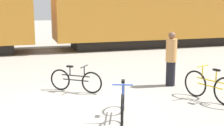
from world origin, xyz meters
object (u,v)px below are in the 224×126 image
freight_train (43,2)px  bicycle_yellow (210,87)px  person_in_tan (171,59)px  bicycle_blue (123,102)px  bicycle_black (76,80)px

freight_train → bicycle_yellow: size_ratio=33.97×
bicycle_yellow → person_in_tan: bearing=99.1°
bicycle_yellow → bicycle_blue: bearing=-169.1°
bicycle_black → bicycle_blue: size_ratio=0.87×
bicycle_black → person_in_tan: bearing=-3.2°
freight_train → person_in_tan: (3.29, -8.69, -1.81)m
freight_train → person_in_tan: 9.46m
freight_train → bicycle_blue: size_ratio=35.37×
freight_train → bicycle_yellow: bearing=-71.1°
person_in_tan → freight_train: bearing=-86.9°
bicycle_yellow → person_in_tan: (-0.28, 1.77, 0.47)m
bicycle_yellow → bicycle_black: size_ratio=1.19×
bicycle_black → bicycle_blue: bicycle_blue is taller
bicycle_yellow → person_in_tan: size_ratio=0.96×
bicycle_black → person_in_tan: (3.08, -0.17, 0.52)m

